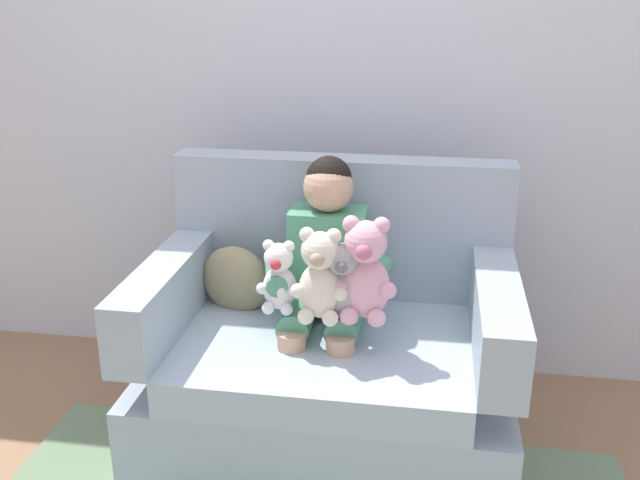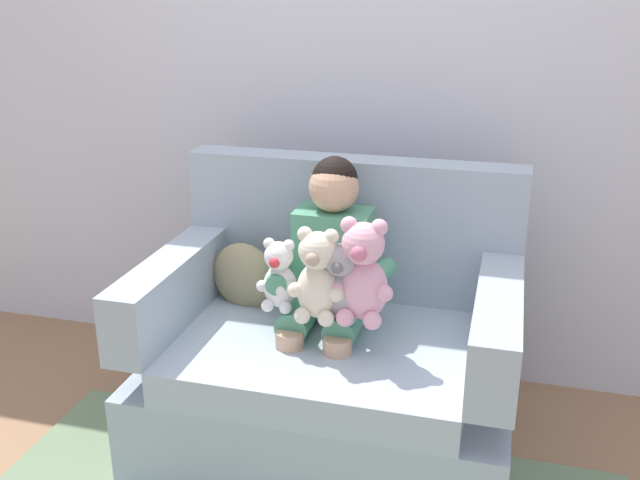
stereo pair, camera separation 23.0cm
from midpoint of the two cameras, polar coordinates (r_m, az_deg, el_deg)
ground_plane at (r=2.72m, az=3.18°, el=-16.00°), size 8.00×8.00×0.00m
back_wall at (r=2.91m, az=6.69°, el=13.97°), size 6.00×0.10×2.60m
armchair at (r=2.58m, az=3.51°, el=-9.66°), size 1.24×0.84×0.99m
seated_child at (r=2.45m, az=3.37°, el=-2.24°), size 0.45×0.39×0.82m
plush_cream at (r=2.27m, az=2.72°, el=-3.02°), size 0.18×0.15×0.31m
plush_white at (r=2.35m, az=-0.44°, el=-2.95°), size 0.14×0.12×0.24m
plush_pink at (r=2.26m, az=6.31°, el=-2.75°), size 0.20×0.17×0.34m
plush_grey at (r=2.28m, az=4.53°, el=-3.48°), size 0.16×0.13×0.27m
throw_pillow at (r=2.66m, az=-3.52°, el=-2.98°), size 0.28×0.16×0.26m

